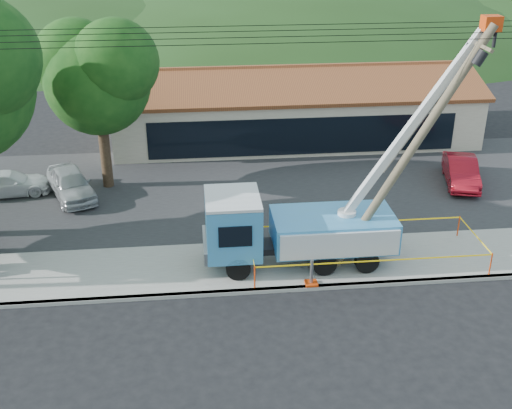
{
  "coord_description": "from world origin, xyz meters",
  "views": [
    {
      "loc": [
        -2.43,
        -18.91,
        13.92
      ],
      "look_at": [
        0.06,
        5.0,
        2.43
      ],
      "focal_mm": 45.0,
      "sensor_mm": 36.0,
      "label": 1
    }
  ],
  "objects_px": {
    "car_red": "(459,185)",
    "car_white": "(10,196)",
    "leaning_pole": "(417,141)",
    "utility_truck": "(295,225)",
    "car_silver": "(73,199)"
  },
  "relations": [
    {
      "from": "leaning_pole",
      "to": "car_red",
      "type": "relative_size",
      "value": 2.27
    },
    {
      "from": "utility_truck",
      "to": "car_silver",
      "type": "bearing_deg",
      "value": 143.32
    },
    {
      "from": "utility_truck",
      "to": "car_white",
      "type": "relative_size",
      "value": 2.62
    },
    {
      "from": "utility_truck",
      "to": "leaning_pole",
      "type": "xyz_separation_m",
      "value": [
        4.59,
        -0.49,
        3.63
      ]
    },
    {
      "from": "utility_truck",
      "to": "car_silver",
      "type": "relative_size",
      "value": 2.49
    },
    {
      "from": "utility_truck",
      "to": "car_red",
      "type": "distance_m",
      "value": 12.61
    },
    {
      "from": "car_red",
      "to": "car_white",
      "type": "relative_size",
      "value": 1.03
    },
    {
      "from": "utility_truck",
      "to": "car_silver",
      "type": "distance_m",
      "value": 12.92
    },
    {
      "from": "car_red",
      "to": "car_white",
      "type": "height_order",
      "value": "car_red"
    },
    {
      "from": "car_red",
      "to": "car_white",
      "type": "bearing_deg",
      "value": -168.46
    },
    {
      "from": "car_silver",
      "to": "car_red",
      "type": "height_order",
      "value": "car_silver"
    },
    {
      "from": "utility_truck",
      "to": "leaning_pole",
      "type": "bearing_deg",
      "value": -6.03
    },
    {
      "from": "leaning_pole",
      "to": "car_red",
      "type": "xyz_separation_m",
      "value": [
        5.57,
        7.73,
        -5.49
      ]
    },
    {
      "from": "car_red",
      "to": "car_white",
      "type": "xyz_separation_m",
      "value": [
        -23.69,
        1.08,
        0.0
      ]
    },
    {
      "from": "car_red",
      "to": "leaning_pole",
      "type": "bearing_deg",
      "value": -111.61
    }
  ]
}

